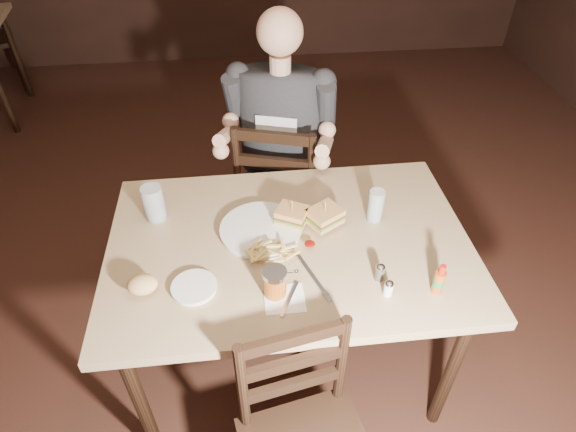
{
  "coord_description": "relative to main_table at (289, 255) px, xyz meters",
  "views": [
    {
      "loc": [
        0.14,
        -1.34,
        2.0
      ],
      "look_at": [
        0.29,
        -0.02,
        0.85
      ],
      "focal_mm": 30.0,
      "sensor_mm": 36.0,
      "label": 1
    }
  ],
  "objects": [
    {
      "name": "room_shell",
      "position": [
        -0.29,
        0.07,
        0.7
      ],
      "size": [
        7.0,
        7.0,
        7.0
      ],
      "color": "black",
      "rests_on": "ground"
    },
    {
      "name": "main_table",
      "position": [
        0.0,
        0.0,
        0.0
      ],
      "size": [
        1.34,
        0.89,
        0.77
      ],
      "rotation": [
        0.0,
        0.0,
        0.0
      ],
      "color": "tan",
      "rests_on": "ground"
    },
    {
      "name": "chair_far",
      "position": [
        0.04,
        0.71,
        -0.24
      ],
      "size": [
        0.54,
        0.57,
        0.93
      ],
      "primitive_type": null,
      "rotation": [
        0.0,
        0.0,
        2.85
      ],
      "color": "black",
      "rests_on": "ground"
    },
    {
      "name": "diner",
      "position": [
        0.03,
        0.66,
        0.23
      ],
      "size": [
        0.62,
        0.54,
        0.9
      ],
      "primitive_type": null,
      "rotation": [
        0.0,
        0.0,
        -0.29
      ],
      "color": "#292A2D",
      "rests_on": "chair_far"
    },
    {
      "name": "dinner_plate",
      "position": [
        -0.1,
        0.06,
        0.08
      ],
      "size": [
        0.3,
        0.3,
        0.02
      ],
      "primitive_type": "cylinder",
      "rotation": [
        0.0,
        0.0,
        0.0
      ],
      "color": "white",
      "rests_on": "main_table"
    },
    {
      "name": "sandwich_left",
      "position": [
        0.02,
        0.09,
        0.14
      ],
      "size": [
        0.14,
        0.13,
        0.1
      ],
      "primitive_type": null,
      "rotation": [
        0.0,
        0.0,
        -0.48
      ],
      "color": "tan",
      "rests_on": "dinner_plate"
    },
    {
      "name": "sandwich_right",
      "position": [
        0.14,
        0.07,
        0.14
      ],
      "size": [
        0.15,
        0.15,
        0.1
      ],
      "primitive_type": null,
      "rotation": [
        0.0,
        0.0,
        0.55
      ],
      "color": "tan",
      "rests_on": "dinner_plate"
    },
    {
      "name": "fries_pile",
      "position": [
        -0.08,
        -0.08,
        0.11
      ],
      "size": [
        0.22,
        0.16,
        0.04
      ],
      "primitive_type": null,
      "rotation": [
        0.0,
        0.0,
        0.0
      ],
      "color": "#ECC86A",
      "rests_on": "dinner_plate"
    },
    {
      "name": "ketchup_dollop",
      "position": [
        0.07,
        -0.04,
        0.09
      ],
      "size": [
        0.04,
        0.04,
        0.01
      ],
      "primitive_type": "ellipsoid",
      "rotation": [
        0.0,
        0.0,
        0.0
      ],
      "color": "maroon",
      "rests_on": "dinner_plate"
    },
    {
      "name": "glass_left",
      "position": [
        -0.5,
        0.19,
        0.14
      ],
      "size": [
        0.08,
        0.08,
        0.15
      ],
      "primitive_type": "cylinder",
      "rotation": [
        0.0,
        0.0,
        0.0
      ],
      "color": "silver",
      "rests_on": "main_table"
    },
    {
      "name": "glass_right",
      "position": [
        0.34,
        0.09,
        0.14
      ],
      "size": [
        0.06,
        0.06,
        0.13
      ],
      "primitive_type": "cylinder",
      "rotation": [
        0.0,
        0.0,
        0.0
      ],
      "color": "silver",
      "rests_on": "main_table"
    },
    {
      "name": "hot_sauce",
      "position": [
        0.46,
        -0.29,
        0.13
      ],
      "size": [
        0.04,
        0.04,
        0.12
      ],
      "primitive_type": null,
      "rotation": [
        0.0,
        0.0,
        0.0
      ],
      "color": "#904310",
      "rests_on": "main_table"
    },
    {
      "name": "salt_shaker",
      "position": [
        0.29,
        -0.28,
        0.1
      ],
      "size": [
        0.03,
        0.03,
        0.06
      ],
      "primitive_type": null,
      "rotation": [
        0.0,
        0.0,
        0.0
      ],
      "color": "white",
      "rests_on": "main_table"
    },
    {
      "name": "pepper_shaker",
      "position": [
        0.28,
        -0.22,
        0.1
      ],
      "size": [
        0.03,
        0.03,
        0.06
      ],
      "primitive_type": null,
      "rotation": [
        0.0,
        0.0,
        0.0
      ],
      "color": "#38332D",
      "rests_on": "main_table"
    },
    {
      "name": "syrup_dispenser",
      "position": [
        -0.07,
        -0.24,
        0.12
      ],
      "size": [
        0.08,
        0.08,
        0.1
      ],
      "primitive_type": null,
      "rotation": [
        0.0,
        0.0,
        0.0
      ],
      "color": "#904310",
      "rests_on": "main_table"
    },
    {
      "name": "napkin",
      "position": [
        -0.05,
        -0.27,
        0.07
      ],
      "size": [
        0.13,
        0.12,
        0.0
      ],
      "primitive_type": "cube",
      "rotation": [
        0.0,
        0.0,
        0.01
      ],
      "color": "white",
      "rests_on": "main_table"
    },
    {
      "name": "knife",
      "position": [
        0.06,
        -0.19,
        0.08
      ],
      "size": [
        0.09,
        0.22,
        0.01
      ],
      "primitive_type": "cube",
      "rotation": [
        0.0,
        0.0,
        0.35
      ],
      "color": "silver",
      "rests_on": "napkin"
    },
    {
      "name": "fork",
      "position": [
        -0.03,
        -0.27,
        0.08
      ],
      "size": [
        0.08,
        0.14,
        0.0
      ],
      "primitive_type": "cube",
      "rotation": [
        0.0,
        0.0,
        -0.45
      ],
      "color": "silver",
      "rests_on": "napkin"
    },
    {
      "name": "side_plate",
      "position": [
        -0.34,
        -0.19,
        0.08
      ],
      "size": [
        0.15,
        0.15,
        0.01
      ],
      "primitive_type": "cylinder",
      "rotation": [
        0.0,
        0.0,
        0.0
      ],
      "color": "white",
      "rests_on": "main_table"
    },
    {
      "name": "bread_roll",
      "position": [
        -0.5,
        -0.19,
        0.11
      ],
      "size": [
        0.1,
        0.08,
        0.06
      ],
      "primitive_type": "ellipsoid",
      "rotation": [
        0.0,
        0.0,
        0.0
      ],
      "color": "tan",
      "rests_on": "side_plate"
    }
  ]
}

